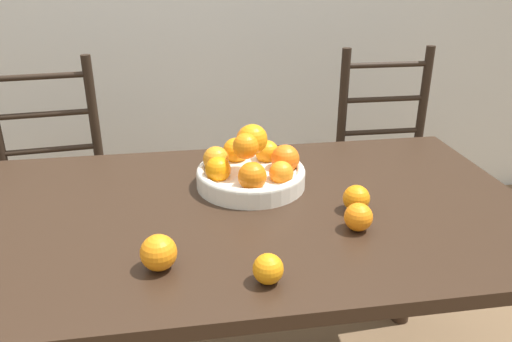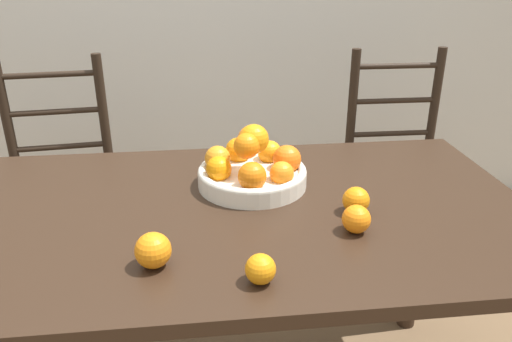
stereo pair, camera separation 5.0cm
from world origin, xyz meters
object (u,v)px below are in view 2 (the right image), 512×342
Objects in this scene: orange_loose_3 at (153,250)px; chair_right at (398,175)px; fruit_bowl at (252,167)px; orange_loose_1 at (356,200)px; orange_loose_2 at (260,269)px; chair_left at (62,192)px; orange_loose_0 at (356,219)px.

chair_right reaches higher than orange_loose_3.
fruit_bowl reaches higher than orange_loose_3.
fruit_bowl is 1.02m from chair_right.
orange_loose_1 is at bearing -118.97° from chair_right.
orange_loose_2 is 0.06× the size of chair_left.
fruit_bowl is 4.50× the size of orange_loose_0.
orange_loose_3 is 1.17m from chair_left.
orange_loose_2 is (-0.25, -0.17, -0.00)m from orange_loose_0.
orange_loose_0 is 0.07× the size of chair_right.
chair_right reaches higher than orange_loose_2.
orange_loose_3 is (-0.22, 0.08, 0.01)m from orange_loose_2.
orange_loose_3 is at bearing -123.67° from fruit_bowl.
fruit_bowl is 4.89× the size of orange_loose_2.
orange_loose_1 is at bearing -46.19° from chair_left.
fruit_bowl is 3.97× the size of orange_loose_3.
orange_loose_1 is 0.53m from orange_loose_3.
orange_loose_0 is at bearing -53.14° from fruit_bowl.
orange_loose_3 reaches higher than orange_loose_0.
fruit_bowl reaches higher than orange_loose_0.
orange_loose_1 is 0.39m from orange_loose_2.
orange_loose_0 is at bearing -117.76° from chair_right.
orange_loose_0 is (0.22, -0.29, -0.02)m from fruit_bowl.
orange_loose_2 is at bearing -145.52° from orange_loose_0.
chair_left reaches higher than orange_loose_1.
orange_loose_1 is (0.03, 0.10, 0.00)m from orange_loose_0.
chair_left is 1.44m from chair_right.
chair_right is (0.47, 0.83, -0.32)m from orange_loose_1.
orange_loose_1 is (0.25, -0.19, -0.02)m from fruit_bowl.
chair_left is at bearing -179.32° from chair_right.
fruit_bowl reaches higher than orange_loose_2.
fruit_bowl is 4.45× the size of orange_loose_1.
chair_left is (-0.94, 0.93, -0.32)m from orange_loose_0.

